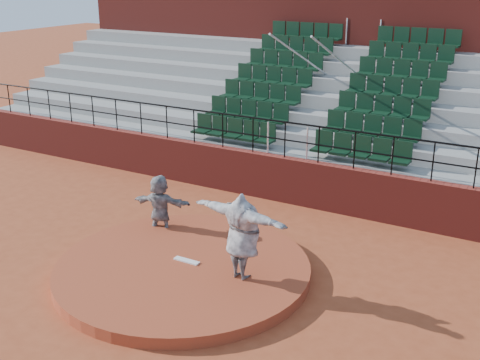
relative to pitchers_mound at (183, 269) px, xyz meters
name	(u,v)px	position (x,y,z in m)	size (l,w,h in m)	color
ground	(183,274)	(0.00, 0.00, -0.12)	(90.00, 90.00, 0.00)	#A14524
pitchers_mound	(183,269)	(0.00, 0.00, 0.00)	(5.50, 5.50, 0.25)	#A34124
pitching_rubber	(187,261)	(0.00, 0.15, 0.14)	(0.60, 0.15, 0.03)	white
boundary_wall	(284,179)	(0.00, 5.00, 0.53)	(24.00, 0.30, 1.30)	maroon
wall_railing	(285,132)	(0.00, 5.00, 1.90)	(24.04, 0.05, 1.03)	black
seating_deck	(333,124)	(0.00, 8.65, 1.31)	(24.00, 5.97, 4.63)	gray
press_box_facade	(375,45)	(0.00, 12.60, 3.43)	(24.00, 3.00, 7.10)	maroon
pitcher	(242,236)	(1.39, 0.15, 1.05)	(2.27, 0.62, 1.85)	black
fielder	(160,206)	(-1.63, 1.41, 0.66)	(1.45, 0.46, 1.57)	black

